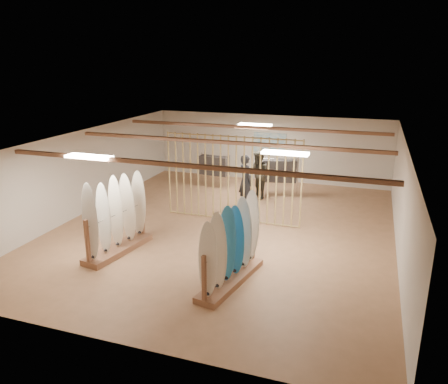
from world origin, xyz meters
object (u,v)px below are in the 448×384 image
(clothing_rack_a, at_px, (214,166))
(clothing_rack_b, at_px, (279,171))
(rack_left, at_px, (117,227))
(rack_right, at_px, (231,257))
(shopper_a, at_px, (246,177))
(shopper_b, at_px, (258,172))

(clothing_rack_a, relative_size, clothing_rack_b, 0.92)
(rack_left, distance_m, rack_right, 3.50)
(rack_left, xyz_separation_m, rack_right, (3.44, -0.64, -0.06))
(clothing_rack_b, height_order, shopper_a, shopper_a)
(rack_right, bearing_deg, shopper_b, 109.91)
(clothing_rack_a, distance_m, shopper_b, 2.30)
(rack_left, height_order, shopper_a, rack_left)
(clothing_rack_b, relative_size, shopper_b, 0.73)
(clothing_rack_a, relative_size, shopper_b, 0.67)
(rack_left, bearing_deg, clothing_rack_a, 97.03)
(rack_left, height_order, shopper_b, rack_left)
(rack_right, distance_m, clothing_rack_b, 7.12)
(clothing_rack_a, xyz_separation_m, shopper_b, (2.11, -0.92, 0.13))
(rack_left, distance_m, clothing_rack_a, 6.76)
(shopper_a, bearing_deg, rack_left, 110.99)
(rack_left, bearing_deg, shopper_a, 75.57)
(clothing_rack_a, bearing_deg, shopper_b, -17.73)
(shopper_a, bearing_deg, rack_right, 147.76)
(rack_right, relative_size, clothing_rack_b, 1.69)
(rack_right, relative_size, clothing_rack_a, 1.83)
(shopper_b, bearing_deg, clothing_rack_a, -160.17)
(clothing_rack_a, height_order, clothing_rack_b, clothing_rack_b)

